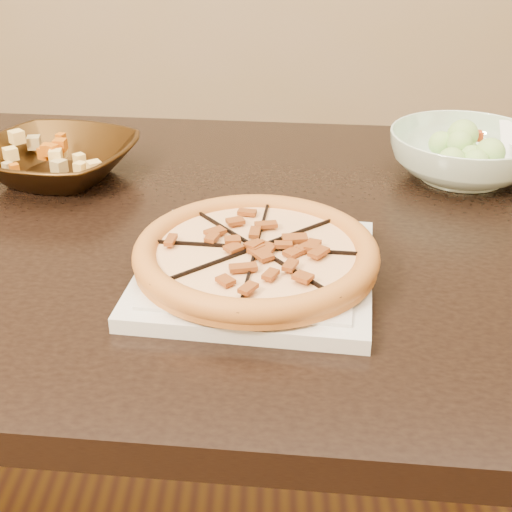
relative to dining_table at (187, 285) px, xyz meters
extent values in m
cube|color=black|center=(0.00, 0.00, 0.09)|extent=(1.41, 0.97, 0.04)
cylinder|color=black|center=(0.59, 0.35, -0.29)|extent=(0.07, 0.07, 0.71)
cube|color=silver|center=(0.10, -0.16, 0.12)|extent=(0.30, 0.30, 0.02)
cube|color=silver|center=(0.10, -0.16, 0.13)|extent=(0.25, 0.25, 0.00)
cylinder|color=#CB8439|center=(0.10, -0.16, 0.13)|extent=(0.28, 0.28, 0.01)
torus|color=#CB8439|center=(0.10, -0.16, 0.14)|extent=(0.28, 0.28, 0.03)
cylinder|color=#FFD49E|center=(0.10, -0.16, 0.14)|extent=(0.23, 0.23, 0.01)
cube|color=black|center=(0.10, -0.16, 0.15)|extent=(0.03, 0.28, 0.01)
cube|color=black|center=(0.10, -0.16, 0.15)|extent=(0.18, 0.22, 0.01)
cube|color=black|center=(0.10, -0.16, 0.15)|extent=(0.28, 0.03, 0.01)
cube|color=black|center=(0.10, -0.16, 0.15)|extent=(0.22, 0.18, 0.01)
cube|color=brown|center=(0.12, -0.16, 0.15)|extent=(0.03, 0.02, 0.00)
cube|color=brown|center=(0.15, -0.15, 0.15)|extent=(0.03, 0.02, 0.00)
cube|color=brown|center=(0.17, -0.13, 0.15)|extent=(0.03, 0.02, 0.00)
cube|color=brown|center=(0.13, -0.14, 0.15)|extent=(0.03, 0.03, 0.00)
cube|color=brown|center=(0.14, -0.12, 0.15)|extent=(0.03, 0.03, 0.00)
cube|color=brown|center=(0.14, -0.09, 0.15)|extent=(0.02, 0.03, 0.00)
cube|color=brown|center=(0.11, -0.12, 0.15)|extent=(0.02, 0.03, 0.00)
cube|color=brown|center=(0.10, -0.10, 0.15)|extent=(0.01, 0.02, 0.00)
cube|color=brown|center=(0.08, -0.07, 0.15)|extent=(0.02, 0.03, 0.00)
cube|color=brown|center=(0.08, -0.12, 0.15)|extent=(0.02, 0.03, 0.00)
cube|color=brown|center=(0.06, -0.11, 0.15)|extent=(0.03, 0.03, 0.00)
cube|color=brown|center=(0.08, -0.15, 0.15)|extent=(0.03, 0.02, 0.00)
cube|color=brown|center=(0.05, -0.14, 0.15)|extent=(0.03, 0.02, 0.00)
cube|color=brown|center=(0.03, -0.15, 0.15)|extent=(0.03, 0.02, 0.00)
cube|color=brown|center=(0.07, -0.16, 0.15)|extent=(0.03, 0.02, 0.00)
cube|color=brown|center=(0.05, -0.18, 0.15)|extent=(0.03, 0.02, 0.00)
cube|color=brown|center=(0.03, -0.21, 0.15)|extent=(0.03, 0.03, 0.00)
cube|color=brown|center=(0.08, -0.19, 0.15)|extent=(0.03, 0.03, 0.00)
cube|color=brown|center=(0.07, -0.22, 0.15)|extent=(0.02, 0.03, 0.00)
cube|color=brown|center=(0.10, -0.18, 0.15)|extent=(0.02, 0.03, 0.00)
cube|color=brown|center=(0.10, -0.21, 0.15)|extent=(0.01, 0.02, 0.00)
cube|color=brown|center=(0.12, -0.23, 0.15)|extent=(0.02, 0.03, 0.00)
cube|color=brown|center=(0.12, -0.19, 0.15)|extent=(0.02, 0.03, 0.00)
cube|color=brown|center=(0.14, -0.20, 0.15)|extent=(0.03, 0.03, 0.00)
cube|color=brown|center=(0.17, -0.21, 0.15)|extent=(0.03, 0.02, 0.00)
cube|color=brown|center=(0.14, -0.17, 0.15)|extent=(0.03, 0.02, 0.00)
imported|color=#3C260F|center=(-0.21, 0.14, 0.14)|extent=(0.28, 0.28, 0.06)
cube|color=tan|center=(-0.21, 0.14, 0.18)|extent=(0.03, 0.03, 0.03)
cube|color=#BE590B|center=(-0.19, 0.14, 0.18)|extent=(0.03, 0.03, 0.03)
cube|color=#FCD16B|center=(-0.18, 0.16, 0.18)|extent=(0.03, 0.03, 0.03)
cube|color=tan|center=(-0.18, 0.18, 0.18)|extent=(0.03, 0.03, 0.03)
cube|color=#BE590B|center=(-0.21, 0.15, 0.18)|extent=(0.03, 0.03, 0.03)
cube|color=#FCD16B|center=(-0.21, 0.16, 0.18)|extent=(0.03, 0.03, 0.03)
cube|color=tan|center=(-0.22, 0.18, 0.18)|extent=(0.03, 0.03, 0.03)
cube|color=#BE590B|center=(-0.21, 0.14, 0.18)|extent=(0.03, 0.03, 0.03)
cube|color=#FCD16B|center=(-0.22, 0.15, 0.18)|extent=(0.03, 0.03, 0.03)
cube|color=tan|center=(-0.24, 0.14, 0.18)|extent=(0.03, 0.03, 0.03)
cube|color=#BE590B|center=(-0.26, 0.13, 0.18)|extent=(0.03, 0.03, 0.03)
cube|color=#FCD16B|center=(-0.22, 0.13, 0.18)|extent=(0.03, 0.03, 0.03)
cube|color=tan|center=(-0.23, 0.12, 0.18)|extent=(0.03, 0.03, 0.03)
cube|color=#BE590B|center=(-0.22, 0.10, 0.18)|extent=(0.03, 0.03, 0.03)
cube|color=#FCD16B|center=(-0.21, 0.14, 0.18)|extent=(0.03, 0.03, 0.03)
cube|color=tan|center=(-0.20, 0.12, 0.18)|extent=(0.03, 0.03, 0.03)
cube|color=#BE590B|center=(-0.19, 0.11, 0.18)|extent=(0.03, 0.03, 0.03)
cube|color=#FCD16B|center=(-0.17, 0.11, 0.18)|extent=(0.03, 0.03, 0.03)
cube|color=tan|center=(-0.20, 0.14, 0.18)|extent=(0.03, 0.03, 0.03)
imported|color=white|center=(0.41, 0.16, 0.14)|extent=(0.29, 0.29, 0.07)
sphere|color=#C1E27F|center=(0.41, 0.16, 0.20)|extent=(0.04, 0.04, 0.04)
sphere|color=#C1E27F|center=(0.43, 0.17, 0.20)|extent=(0.04, 0.04, 0.04)
sphere|color=#C1E27F|center=(0.42, 0.20, 0.20)|extent=(0.04, 0.04, 0.04)
sphere|color=#C1E27F|center=(0.41, 0.17, 0.20)|extent=(0.04, 0.04, 0.04)
sphere|color=#C1E27F|center=(0.38, 0.17, 0.20)|extent=(0.04, 0.04, 0.04)
sphere|color=#C1E27F|center=(0.41, 0.16, 0.20)|extent=(0.04, 0.04, 0.04)
sphere|color=#C1E27F|center=(0.40, 0.14, 0.20)|extent=(0.04, 0.04, 0.04)
sphere|color=#C1E27F|center=(0.42, 0.11, 0.20)|extent=(0.04, 0.04, 0.04)
sphere|color=#C1E27F|center=(0.43, 0.15, 0.20)|extent=(0.04, 0.04, 0.04)
cube|color=red|center=(0.44, 0.18, 0.19)|extent=(0.02, 0.02, 0.01)
cube|color=red|center=(0.39, 0.14, 0.19)|extent=(0.02, 0.02, 0.01)
camera|label=1|loc=(0.12, -0.88, 0.53)|focal=50.00mm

